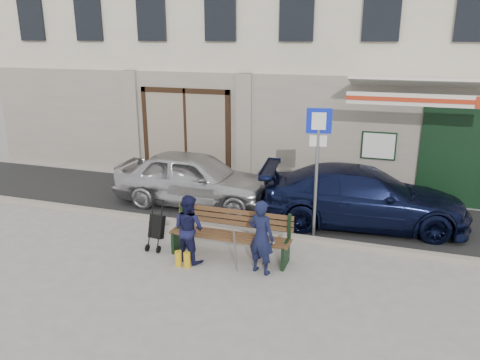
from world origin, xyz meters
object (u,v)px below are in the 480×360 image
at_px(car_silver, 194,178).
at_px(woman, 189,228).
at_px(car_navy, 363,197).
at_px(stroller, 157,228).
at_px(parking_sign, 318,152).
at_px(bench, 228,235).
at_px(man, 261,237).

xyz_separation_m(car_silver, woman, (1.18, -2.95, -0.04)).
distance_m(car_navy, stroller, 4.69).
distance_m(car_navy, parking_sign, 1.84).
relative_size(bench, woman, 1.81).
height_order(car_navy, stroller, car_navy).
distance_m(car_silver, parking_sign, 3.63).
xyz_separation_m(parking_sign, woman, (-2.09, -1.91, -1.22)).
distance_m(man, woman, 1.45).
bearing_deg(car_navy, car_silver, 83.08).
bearing_deg(man, car_silver, -32.28).
relative_size(parking_sign, man, 1.99).
bearing_deg(car_navy, man, 145.50).
bearing_deg(woman, car_navy, -116.64).
distance_m(parking_sign, woman, 3.08).
bearing_deg(car_navy, stroller, 117.78).
height_order(car_navy, man, man).
relative_size(bench, man, 1.71).
bearing_deg(man, bench, -11.06).
height_order(car_navy, parking_sign, parking_sign).
height_order(parking_sign, man, parking_sign).
bearing_deg(bench, car_silver, 125.54).
xyz_separation_m(bench, woman, (-0.65, -0.38, 0.21)).
distance_m(parking_sign, bench, 2.54).
relative_size(bench, stroller, 2.35).
relative_size(man, woman, 1.06).
height_order(car_silver, stroller, car_silver).
bearing_deg(car_silver, man, -139.55).
xyz_separation_m(car_silver, man, (2.63, -2.99, 0.00)).
bearing_deg(parking_sign, bench, -145.10).
xyz_separation_m(bench, stroller, (-1.50, -0.10, -0.00)).
bearing_deg(man, car_navy, -101.49).
height_order(man, stroller, man).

